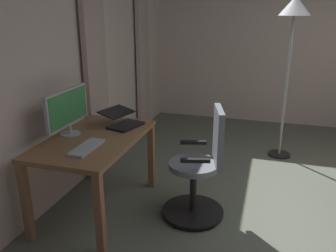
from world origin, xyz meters
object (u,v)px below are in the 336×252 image
(office_chair, at_px, (201,169))
(computer_keyboard, at_px, (87,148))
(computer_monitor, at_px, (68,109))
(laptop, at_px, (122,120))
(floor_lamp, at_px, (294,20))
(desk, at_px, (95,148))

(office_chair, distance_m, computer_keyboard, 1.00)
(computer_monitor, xyz_separation_m, computer_keyboard, (0.27, 0.32, -0.22))
(computer_monitor, distance_m, laptop, 0.53)
(computer_monitor, height_order, floor_lamp, floor_lamp)
(computer_keyboard, bearing_deg, computer_monitor, -129.91)
(laptop, relative_size, floor_lamp, 0.21)
(laptop, distance_m, floor_lamp, 2.28)
(computer_monitor, distance_m, floor_lamp, 2.70)
(computer_keyboard, distance_m, floor_lamp, 2.76)
(office_chair, bearing_deg, computer_monitor, 83.75)
(computer_keyboard, distance_m, laptop, 0.63)
(desk, distance_m, floor_lamp, 2.65)
(computer_keyboard, height_order, laptop, laptop)
(floor_lamp, bearing_deg, computer_monitor, -45.58)
(laptop, bearing_deg, floor_lamp, 150.41)
(office_chair, xyz_separation_m, computer_keyboard, (0.45, -0.85, 0.28))
(office_chair, relative_size, computer_keyboard, 2.66)
(computer_monitor, relative_size, laptop, 1.52)
(desk, distance_m, computer_monitor, 0.41)
(computer_monitor, bearing_deg, desk, 89.48)
(office_chair, distance_m, computer_monitor, 1.28)
(floor_lamp, bearing_deg, laptop, -45.82)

